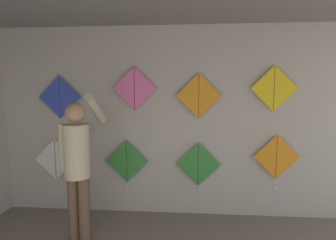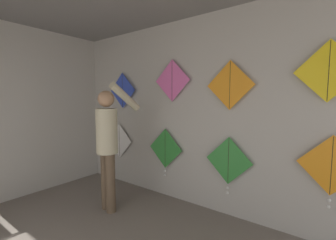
{
  "view_description": "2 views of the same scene",
  "coord_description": "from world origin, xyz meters",
  "px_view_note": "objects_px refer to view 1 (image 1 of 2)",
  "views": [
    {
      "loc": [
        0.37,
        0.28,
        1.88
      ],
      "look_at": [
        0.1,
        3.82,
        1.47
      ],
      "focal_mm": 28.0,
      "sensor_mm": 36.0,
      "label": 1
    },
    {
      "loc": [
        1.64,
        1.2,
        1.61
      ],
      "look_at": [
        -0.31,
        3.82,
        1.31
      ],
      "focal_mm": 24.0,
      "sensor_mm": 36.0,
      "label": 2
    }
  ],
  "objects_px": {
    "kite_0": "(55,159)",
    "kite_4": "(60,97)",
    "kite_3": "(276,158)",
    "shopkeeper": "(77,161)",
    "kite_2": "(198,166)",
    "kite_5": "(134,89)",
    "kite_7": "(274,88)",
    "kite_1": "(127,163)",
    "kite_6": "(199,96)"
  },
  "relations": [
    {
      "from": "kite_1",
      "to": "kite_2",
      "type": "height_order",
      "value": "kite_1"
    },
    {
      "from": "kite_2",
      "to": "kite_4",
      "type": "distance_m",
      "value": 2.3
    },
    {
      "from": "kite_3",
      "to": "kite_5",
      "type": "relative_size",
      "value": 1.21
    },
    {
      "from": "kite_4",
      "to": "kite_0",
      "type": "bearing_deg",
      "value": 180.0
    },
    {
      "from": "kite_4",
      "to": "kite_7",
      "type": "distance_m",
      "value": 3.11
    },
    {
      "from": "shopkeeper",
      "to": "kite_2",
      "type": "xyz_separation_m",
      "value": [
        1.46,
        0.84,
        -0.27
      ]
    },
    {
      "from": "shopkeeper",
      "to": "kite_2",
      "type": "height_order",
      "value": "shopkeeper"
    },
    {
      "from": "kite_1",
      "to": "shopkeeper",
      "type": "bearing_deg",
      "value": -114.87
    },
    {
      "from": "kite_4",
      "to": "kite_3",
      "type": "bearing_deg",
      "value": -0.01
    },
    {
      "from": "shopkeeper",
      "to": "kite_7",
      "type": "bearing_deg",
      "value": 29.72
    },
    {
      "from": "shopkeeper",
      "to": "kite_7",
      "type": "relative_size",
      "value": 2.85
    },
    {
      "from": "kite_4",
      "to": "kite_6",
      "type": "distance_m",
      "value": 2.06
    },
    {
      "from": "kite_3",
      "to": "kite_5",
      "type": "bearing_deg",
      "value": 179.99
    },
    {
      "from": "kite_2",
      "to": "kite_5",
      "type": "bearing_deg",
      "value": 179.97
    },
    {
      "from": "kite_5",
      "to": "kite_7",
      "type": "xyz_separation_m",
      "value": [
        1.98,
        0.0,
        0.0
      ]
    },
    {
      "from": "kite_0",
      "to": "kite_2",
      "type": "relative_size",
      "value": 0.82
    },
    {
      "from": "kite_1",
      "to": "kite_2",
      "type": "xyz_separation_m",
      "value": [
        1.07,
        0.0,
        -0.02
      ]
    },
    {
      "from": "kite_3",
      "to": "kite_2",
      "type": "bearing_deg",
      "value": 180.0
    },
    {
      "from": "kite_1",
      "to": "kite_3",
      "type": "bearing_deg",
      "value": 0.0
    },
    {
      "from": "kite_1",
      "to": "kite_5",
      "type": "xyz_separation_m",
      "value": [
        0.14,
        0.0,
        1.11
      ]
    },
    {
      "from": "kite_3",
      "to": "kite_6",
      "type": "relative_size",
      "value": 1.21
    },
    {
      "from": "kite_0",
      "to": "kite_4",
      "type": "distance_m",
      "value": 0.96
    },
    {
      "from": "kite_0",
      "to": "kite_7",
      "type": "relative_size",
      "value": 1.0
    },
    {
      "from": "kite_5",
      "to": "kite_6",
      "type": "relative_size",
      "value": 1.0
    },
    {
      "from": "kite_1",
      "to": "kite_5",
      "type": "relative_size",
      "value": 1.21
    },
    {
      "from": "kite_2",
      "to": "kite_7",
      "type": "distance_m",
      "value": 1.54
    },
    {
      "from": "shopkeeper",
      "to": "kite_3",
      "type": "relative_size",
      "value": 2.35
    },
    {
      "from": "kite_1",
      "to": "kite_6",
      "type": "xyz_separation_m",
      "value": [
        1.07,
        0.0,
        1.0
      ]
    },
    {
      "from": "kite_2",
      "to": "kite_0",
      "type": "bearing_deg",
      "value": 179.99
    },
    {
      "from": "kite_1",
      "to": "kite_7",
      "type": "distance_m",
      "value": 2.38
    },
    {
      "from": "kite_4",
      "to": "kite_5",
      "type": "bearing_deg",
      "value": 0.0
    },
    {
      "from": "kite_3",
      "to": "shopkeeper",
      "type": "bearing_deg",
      "value": -161.97
    },
    {
      "from": "kite_6",
      "to": "kite_7",
      "type": "distance_m",
      "value": 1.05
    },
    {
      "from": "kite_0",
      "to": "kite_4",
      "type": "bearing_deg",
      "value": 0.0
    },
    {
      "from": "kite_0",
      "to": "kite_4",
      "type": "xyz_separation_m",
      "value": [
        0.11,
        0.0,
        0.96
      ]
    },
    {
      "from": "kite_5",
      "to": "kite_1",
      "type": "bearing_deg",
      "value": -179.78
    },
    {
      "from": "kite_4",
      "to": "kite_5",
      "type": "xyz_separation_m",
      "value": [
        1.13,
        0.0,
        0.12
      ]
    },
    {
      "from": "kite_3",
      "to": "kite_7",
      "type": "xyz_separation_m",
      "value": [
        -0.08,
        0.0,
        1.0
      ]
    },
    {
      "from": "kite_5",
      "to": "kite_7",
      "type": "height_order",
      "value": "same"
    },
    {
      "from": "kite_5",
      "to": "kite_0",
      "type": "bearing_deg",
      "value": 180.0
    },
    {
      "from": "kite_0",
      "to": "kite_3",
      "type": "xyz_separation_m",
      "value": [
        3.3,
        -0.0,
        0.08
      ]
    },
    {
      "from": "kite_3",
      "to": "kite_4",
      "type": "xyz_separation_m",
      "value": [
        -3.18,
        0.0,
        0.87
      ]
    },
    {
      "from": "shopkeeper",
      "to": "kite_6",
      "type": "relative_size",
      "value": 2.85
    },
    {
      "from": "kite_2",
      "to": "kite_6",
      "type": "distance_m",
      "value": 1.03
    },
    {
      "from": "kite_1",
      "to": "kite_3",
      "type": "distance_m",
      "value": 2.19
    },
    {
      "from": "kite_0",
      "to": "kite_5",
      "type": "relative_size",
      "value": 1.0
    },
    {
      "from": "kite_0",
      "to": "kite_6",
      "type": "bearing_deg",
      "value": 0.0
    },
    {
      "from": "kite_0",
      "to": "kite_1",
      "type": "bearing_deg",
      "value": -0.03
    },
    {
      "from": "kite_4",
      "to": "kite_5",
      "type": "height_order",
      "value": "kite_5"
    },
    {
      "from": "kite_1",
      "to": "kite_4",
      "type": "distance_m",
      "value": 1.4
    }
  ]
}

